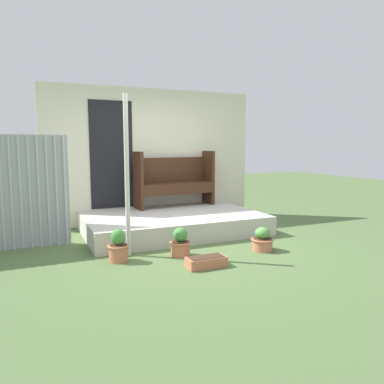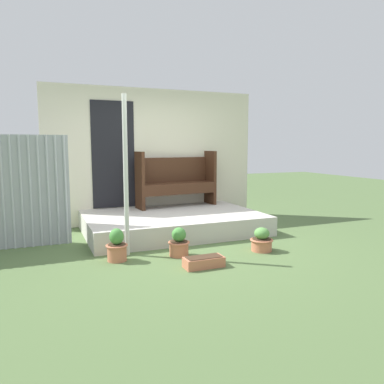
{
  "view_description": "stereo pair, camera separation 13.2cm",
  "coord_description": "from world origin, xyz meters",
  "px_view_note": "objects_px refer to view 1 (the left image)",
  "views": [
    {
      "loc": [
        -2.13,
        -5.05,
        1.52
      ],
      "look_at": [
        0.26,
        0.35,
        0.77
      ],
      "focal_mm": 35.0,
      "sensor_mm": 36.0,
      "label": 1
    },
    {
      "loc": [
        -2.01,
        -5.1,
        1.52
      ],
      "look_at": [
        0.26,
        0.35,
        0.77
      ],
      "focal_mm": 35.0,
      "sensor_mm": 36.0,
      "label": 2
    }
  ],
  "objects_px": {
    "flower_pot_right": "(262,240)",
    "planter_box_rect": "(206,262)",
    "bench": "(174,178)",
    "flower_pot_middle": "(180,244)",
    "flower_pot_left": "(118,247)",
    "support_post": "(127,176)"
  },
  "relations": [
    {
      "from": "bench",
      "to": "flower_pot_middle",
      "type": "xyz_separation_m",
      "value": [
        -0.75,
        -2.13,
        -0.7
      ]
    },
    {
      "from": "flower_pot_right",
      "to": "planter_box_rect",
      "type": "bearing_deg",
      "value": -162.46
    },
    {
      "from": "support_post",
      "to": "flower_pot_right",
      "type": "distance_m",
      "value": 2.14
    },
    {
      "from": "bench",
      "to": "flower_pot_left",
      "type": "height_order",
      "value": "bench"
    },
    {
      "from": "planter_box_rect",
      "to": "flower_pot_middle",
      "type": "bearing_deg",
      "value": 101.83
    },
    {
      "from": "flower_pot_middle",
      "to": "bench",
      "type": "bearing_deg",
      "value": 70.74
    },
    {
      "from": "flower_pot_middle",
      "to": "flower_pot_right",
      "type": "bearing_deg",
      "value": -10.84
    },
    {
      "from": "bench",
      "to": "flower_pot_left",
      "type": "xyz_separation_m",
      "value": [
        -1.58,
        -2.02,
        -0.68
      ]
    },
    {
      "from": "flower_pot_middle",
      "to": "support_post",
      "type": "bearing_deg",
      "value": 153.28
    },
    {
      "from": "support_post",
      "to": "planter_box_rect",
      "type": "relative_size",
      "value": 4.37
    },
    {
      "from": "flower_pot_left",
      "to": "planter_box_rect",
      "type": "relative_size",
      "value": 0.87
    },
    {
      "from": "flower_pot_middle",
      "to": "planter_box_rect",
      "type": "bearing_deg",
      "value": -78.17
    },
    {
      "from": "flower_pot_left",
      "to": "planter_box_rect",
      "type": "bearing_deg",
      "value": -35.42
    },
    {
      "from": "bench",
      "to": "planter_box_rect",
      "type": "xyz_separation_m",
      "value": [
        -0.63,
        -2.7,
        -0.81
      ]
    },
    {
      "from": "bench",
      "to": "planter_box_rect",
      "type": "bearing_deg",
      "value": -108.05
    },
    {
      "from": "bench",
      "to": "flower_pot_right",
      "type": "bearing_deg",
      "value": -84.36
    },
    {
      "from": "bench",
      "to": "flower_pot_right",
      "type": "xyz_separation_m",
      "value": [
        0.44,
        -2.36,
        -0.72
      ]
    },
    {
      "from": "bench",
      "to": "planter_box_rect",
      "type": "relative_size",
      "value": 3.18
    },
    {
      "from": "flower_pot_middle",
      "to": "flower_pot_right",
      "type": "relative_size",
      "value": 1.16
    },
    {
      "from": "flower_pot_right",
      "to": "planter_box_rect",
      "type": "xyz_separation_m",
      "value": [
        -1.07,
        -0.34,
        -0.08
      ]
    },
    {
      "from": "flower_pot_right",
      "to": "flower_pot_middle",
      "type": "bearing_deg",
      "value": 169.16
    },
    {
      "from": "flower_pot_middle",
      "to": "flower_pot_right",
      "type": "xyz_separation_m",
      "value": [
        1.19,
        -0.23,
        -0.02
      ]
    }
  ]
}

